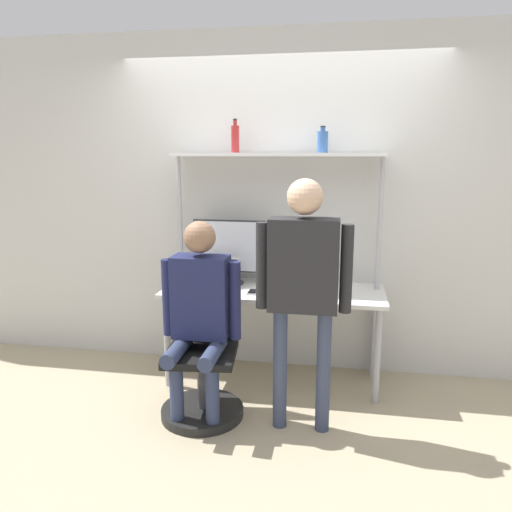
{
  "coord_description": "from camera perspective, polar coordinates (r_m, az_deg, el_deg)",
  "views": [
    {
      "loc": [
        0.51,
        -3.33,
        1.77
      ],
      "look_at": [
        -0.06,
        -0.12,
        1.09
      ],
      "focal_mm": 35.0,
      "sensor_mm": 36.0,
      "label": 1
    }
  ],
  "objects": [
    {
      "name": "ground_plane",
      "position": [
        3.8,
        1.21,
        -15.94
      ],
      "size": [
        12.0,
        12.0,
        0.0
      ],
      "primitive_type": "plane",
      "color": "tan"
    },
    {
      "name": "wall_back",
      "position": [
        4.04,
        2.74,
        5.82
      ],
      "size": [
        8.0,
        0.06,
        2.7
      ],
      "color": "silver",
      "rests_on": "ground_plane"
    },
    {
      "name": "desk",
      "position": [
        3.85,
        2.0,
        -5.03
      ],
      "size": [
        1.68,
        0.61,
        0.74
      ],
      "color": "silver",
      "rests_on": "ground_plane"
    },
    {
      "name": "shelf_unit",
      "position": [
        3.84,
        2.39,
        8.02
      ],
      "size": [
        1.6,
        0.31,
        1.77
      ],
      "color": "white",
      "rests_on": "ground_plane"
    },
    {
      "name": "monitor",
      "position": [
        3.94,
        -3.06,
        0.74
      ],
      "size": [
        0.58,
        0.23,
        0.51
      ],
      "color": "#333338",
      "rests_on": "desk"
    },
    {
      "name": "laptop",
      "position": [
        3.85,
        -4.63,
        -2.77
      ],
      "size": [
        0.36,
        0.24,
        0.23
      ],
      "color": "#BCBCC1",
      "rests_on": "desk"
    },
    {
      "name": "cell_phone",
      "position": [
        3.74,
        -0.39,
        -4.12
      ],
      "size": [
        0.07,
        0.15,
        0.01
      ],
      "color": "silver",
      "rests_on": "desk"
    },
    {
      "name": "office_chair",
      "position": [
        3.52,
        -6.12,
        -13.28
      ],
      "size": [
        0.56,
        0.56,
        0.93
      ],
      "color": "black",
      "rests_on": "ground_plane"
    },
    {
      "name": "person_seated",
      "position": [
        3.29,
        -6.48,
        -5.66
      ],
      "size": [
        0.53,
        0.46,
        1.34
      ],
      "color": "#2D3856",
      "rests_on": "ground_plane"
    },
    {
      "name": "person_standing",
      "position": [
        3.08,
        5.44,
        -2.12
      ],
      "size": [
        0.59,
        0.22,
        1.62
      ],
      "color": "#38425B",
      "rests_on": "ground_plane"
    },
    {
      "name": "bottle_red",
      "position": [
        3.88,
        -2.4,
        13.29
      ],
      "size": [
        0.06,
        0.06,
        0.25
      ],
      "color": "maroon",
      "rests_on": "shelf_unit"
    },
    {
      "name": "bottle_blue",
      "position": [
        3.8,
        7.62,
        12.86
      ],
      "size": [
        0.08,
        0.08,
        0.19
      ],
      "color": "#335999",
      "rests_on": "shelf_unit"
    }
  ]
}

